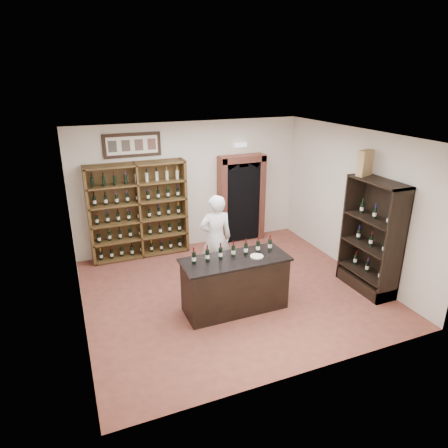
{
  "coord_description": "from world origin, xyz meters",
  "views": [
    {
      "loc": [
        -2.75,
        -6.3,
        3.99
      ],
      "look_at": [
        -0.04,
        0.3,
        1.3
      ],
      "focal_mm": 32.0,
      "sensor_mm": 36.0,
      "label": 1
    }
  ],
  "objects_px": {
    "counter_bottle_0": "(194,258)",
    "wine_crate": "(365,163)",
    "tasting_counter": "(235,284)",
    "side_cabinet": "(371,253)",
    "shopkeeper": "(216,239)",
    "wine_shelf": "(138,210)"
  },
  "relations": [
    {
      "from": "counter_bottle_0",
      "to": "wine_crate",
      "type": "height_order",
      "value": "wine_crate"
    },
    {
      "from": "tasting_counter",
      "to": "counter_bottle_0",
      "type": "relative_size",
      "value": 6.27
    },
    {
      "from": "side_cabinet",
      "to": "shopkeeper",
      "type": "height_order",
      "value": "side_cabinet"
    },
    {
      "from": "side_cabinet",
      "to": "shopkeeper",
      "type": "bearing_deg",
      "value": 151.12
    },
    {
      "from": "counter_bottle_0",
      "to": "wine_crate",
      "type": "relative_size",
      "value": 0.63
    },
    {
      "from": "wine_crate",
      "to": "wine_shelf",
      "type": "bearing_deg",
      "value": 125.04
    },
    {
      "from": "tasting_counter",
      "to": "side_cabinet",
      "type": "bearing_deg",
      "value": -6.28
    },
    {
      "from": "side_cabinet",
      "to": "counter_bottle_0",
      "type": "bearing_deg",
      "value": 173.61
    },
    {
      "from": "wine_shelf",
      "to": "tasting_counter",
      "type": "xyz_separation_m",
      "value": [
        1.1,
        -2.93,
        -0.61
      ]
    },
    {
      "from": "side_cabinet",
      "to": "shopkeeper",
      "type": "relative_size",
      "value": 1.21
    },
    {
      "from": "wine_shelf",
      "to": "wine_crate",
      "type": "distance_m",
      "value": 4.9
    },
    {
      "from": "wine_shelf",
      "to": "counter_bottle_0",
      "type": "relative_size",
      "value": 7.33
    },
    {
      "from": "side_cabinet",
      "to": "wine_crate",
      "type": "xyz_separation_m",
      "value": [
        -0.06,
        0.4,
        1.69
      ]
    },
    {
      "from": "wine_shelf",
      "to": "wine_crate",
      "type": "height_order",
      "value": "wine_crate"
    },
    {
      "from": "counter_bottle_0",
      "to": "shopkeeper",
      "type": "distance_m",
      "value": 1.35
    },
    {
      "from": "wine_shelf",
      "to": "shopkeeper",
      "type": "relative_size",
      "value": 1.21
    },
    {
      "from": "tasting_counter",
      "to": "side_cabinet",
      "type": "relative_size",
      "value": 0.85
    },
    {
      "from": "wine_shelf",
      "to": "counter_bottle_0",
      "type": "xyz_separation_m",
      "value": [
        0.38,
        -2.85,
        0.01
      ]
    },
    {
      "from": "counter_bottle_0",
      "to": "side_cabinet",
      "type": "xyz_separation_m",
      "value": [
        3.44,
        -0.39,
        -0.35
      ]
    },
    {
      "from": "tasting_counter",
      "to": "wine_shelf",
      "type": "bearing_deg",
      "value": 110.56
    },
    {
      "from": "counter_bottle_0",
      "to": "wine_shelf",
      "type": "bearing_deg",
      "value": 97.6
    },
    {
      "from": "tasting_counter",
      "to": "side_cabinet",
      "type": "xyz_separation_m",
      "value": [
        2.72,
        -0.3,
        0.26
      ]
    }
  ]
}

